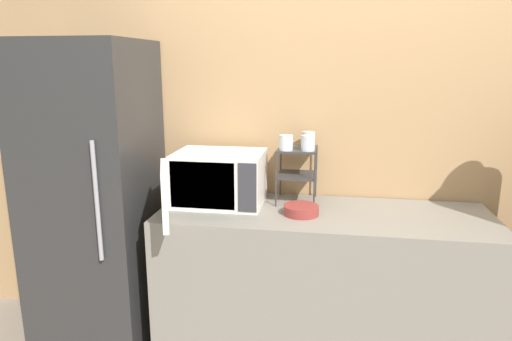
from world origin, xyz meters
The scene contains 9 objects.
wall_back centered at (0.00, 0.70, 1.30)m, with size 8.00×0.06×2.60m.
counter centered at (0.00, 0.33, 0.46)m, with size 1.83×0.66×0.92m.
microwave centered at (-0.62, 0.38, 1.07)m, with size 0.53×0.75×0.31m.
dish_rack centered at (-0.17, 0.51, 1.15)m, with size 0.23×0.24×0.32m.
glass_front_left centered at (-0.23, 0.43, 1.29)m, with size 0.08×0.08×0.09m.
glass_back_right centered at (-0.11, 0.58, 1.29)m, with size 0.08×0.08×0.09m.
glass_front_right centered at (-0.10, 0.44, 1.29)m, with size 0.08×0.08×0.09m.
bowl centered at (-0.12, 0.27, 0.95)m, with size 0.19×0.19×0.05m.
refrigerator centered at (-1.37, 0.34, 0.93)m, with size 0.67×0.67×1.86m.
Camera 1 is at (0.02, -2.11, 1.73)m, focal length 32.00 mm.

